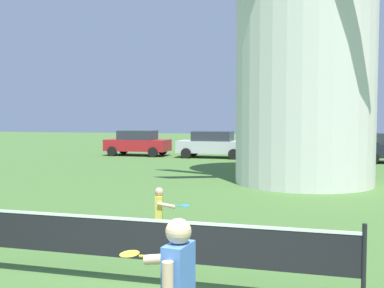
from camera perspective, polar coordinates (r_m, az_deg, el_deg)
tennis_net at (r=6.66m, az=-4.68°, el=-11.76°), size 5.62×0.06×1.10m
player_far at (r=8.87m, az=-3.89°, el=-8.37°), size 0.73×0.36×1.09m
stray_ball at (r=9.53m, az=-21.73°, el=-10.87°), size 0.24×0.24×0.24m
parked_car_red at (r=29.02m, az=-6.72°, el=0.17°), size 3.94×1.90×1.56m
parked_car_silver at (r=27.33m, az=2.56°, el=-0.01°), size 4.11×1.91×1.56m
parked_car_mustard at (r=27.06m, az=13.53°, el=-0.13°), size 4.23×2.33×1.56m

